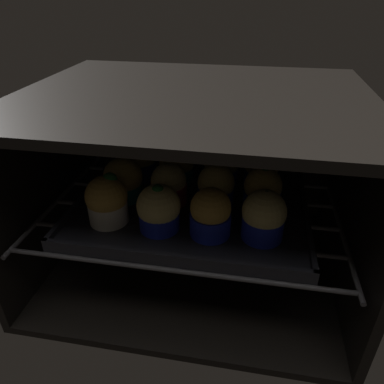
# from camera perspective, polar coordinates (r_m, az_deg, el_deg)

# --- Properties ---
(oven_cavity) EXTENTS (0.59, 0.47, 0.37)m
(oven_cavity) POSITION_cam_1_polar(r_m,az_deg,el_deg) (0.72, 0.86, 2.09)
(oven_cavity) COLOR black
(oven_cavity) RESTS_ON ground
(oven_rack) EXTENTS (0.55, 0.42, 0.01)m
(oven_rack) POSITION_cam_1_polar(r_m,az_deg,el_deg) (0.71, 0.28, -1.95)
(oven_rack) COLOR #4C494C
(oven_rack) RESTS_ON oven_cavity
(baking_tray) EXTENTS (0.42, 0.34, 0.02)m
(baking_tray) POSITION_cam_1_polar(r_m,az_deg,el_deg) (0.68, 0.00, -2.05)
(baking_tray) COLOR black
(baking_tray) RESTS_ON oven_rack
(muffin_row0_col0) EXTENTS (0.07, 0.07, 0.09)m
(muffin_row0_col0) POSITION_cam_1_polar(r_m,az_deg,el_deg) (0.63, -13.30, -1.32)
(muffin_row0_col0) COLOR silver
(muffin_row0_col0) RESTS_ON baking_tray
(muffin_row0_col1) EXTENTS (0.07, 0.07, 0.09)m
(muffin_row0_col1) POSITION_cam_1_polar(r_m,az_deg,el_deg) (0.60, -5.28, -2.75)
(muffin_row0_col1) COLOR #1928B7
(muffin_row0_col1) RESTS_ON baking_tray
(muffin_row0_col2) EXTENTS (0.07, 0.07, 0.08)m
(muffin_row0_col2) POSITION_cam_1_polar(r_m,az_deg,el_deg) (0.58, 2.95, -3.46)
(muffin_row0_col2) COLOR #1928B7
(muffin_row0_col2) RESTS_ON baking_tray
(muffin_row0_col3) EXTENTS (0.07, 0.07, 0.08)m
(muffin_row0_col3) POSITION_cam_1_polar(r_m,az_deg,el_deg) (0.58, 11.29, -3.83)
(muffin_row0_col3) COLOR #1928B7
(muffin_row0_col3) RESTS_ON baking_tray
(muffin_row1_col0) EXTENTS (0.07, 0.07, 0.08)m
(muffin_row1_col0) POSITION_cam_1_polar(r_m,az_deg,el_deg) (0.69, -10.84, 1.82)
(muffin_row1_col0) COLOR #0C8C84
(muffin_row1_col0) RESTS_ON baking_tray
(muffin_row1_col1) EXTENTS (0.07, 0.07, 0.08)m
(muffin_row1_col1) POSITION_cam_1_polar(r_m,az_deg,el_deg) (0.67, -3.70, 1.07)
(muffin_row1_col1) COLOR red
(muffin_row1_col1) RESTS_ON baking_tray
(muffin_row1_col2) EXTENTS (0.07, 0.07, 0.08)m
(muffin_row1_col2) POSITION_cam_1_polar(r_m,az_deg,el_deg) (0.65, 3.80, 0.70)
(muffin_row1_col2) COLOR #1928B7
(muffin_row1_col2) RESTS_ON baking_tray
(muffin_row1_col3) EXTENTS (0.07, 0.07, 0.09)m
(muffin_row1_col3) POSITION_cam_1_polar(r_m,az_deg,el_deg) (0.65, 11.10, 0.16)
(muffin_row1_col3) COLOR #1928B7
(muffin_row1_col3) RESTS_ON baking_tray
(muffin_row2_col0) EXTENTS (0.07, 0.07, 0.08)m
(muffin_row2_col0) POSITION_cam_1_polar(r_m,az_deg,el_deg) (0.76, -8.33, 4.96)
(muffin_row2_col0) COLOR #1928B7
(muffin_row2_col0) RESTS_ON baking_tray
(muffin_row2_col1) EXTENTS (0.07, 0.07, 0.08)m
(muffin_row2_col1) POSITION_cam_1_polar(r_m,az_deg,el_deg) (0.74, -2.41, 4.42)
(muffin_row2_col1) COLOR #0C8C84
(muffin_row2_col1) RESTS_ON baking_tray
(muffin_row2_col2) EXTENTS (0.07, 0.07, 0.09)m
(muffin_row2_col2) POSITION_cam_1_polar(r_m,az_deg,el_deg) (0.73, 4.70, 4.22)
(muffin_row2_col2) COLOR #1928B7
(muffin_row2_col2) RESTS_ON baking_tray
(muffin_row2_col3) EXTENTS (0.07, 0.07, 0.09)m
(muffin_row2_col3) POSITION_cam_1_polar(r_m,az_deg,el_deg) (0.73, 11.00, 3.71)
(muffin_row2_col3) COLOR #1928B7
(muffin_row2_col3) RESTS_ON baking_tray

